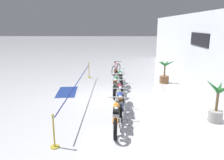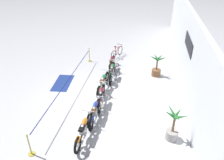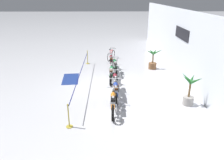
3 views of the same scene
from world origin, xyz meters
The scene contains 14 objects.
ground_plane centered at (0.00, 0.00, 0.00)m, with size 120.00×120.00×0.00m, color silver.
back_wall centered at (0.00, 5.12, 2.10)m, with size 28.00×0.29×4.20m.
motorcycle_maroon_0 centered at (-3.39, 0.50, 0.46)m, with size 2.08×0.62×0.92m.
motorcycle_green_1 centered at (-2.10, 0.74, 0.48)m, with size 2.39×0.62×0.96m.
motorcycle_green_2 centered at (-0.69, 0.47, 0.46)m, with size 2.40×0.62×0.94m.
motorcycle_maroon_3 centered at (0.74, 0.67, 0.47)m, with size 2.37×0.62×0.95m.
motorcycle_blue_4 centered at (1.99, 0.65, 0.45)m, with size 2.10×0.62×0.92m.
motorcycle_orange_5 centered at (3.27, 0.48, 0.47)m, with size 2.23×0.62×0.94m.
bicycle centered at (-5.44, 0.52, 0.38)m, with size 1.62×0.72×0.95m.
potted_palm_left_of_row centered at (-2.97, 3.52, 0.57)m, with size 0.90×1.14×1.54m.
potted_palm_right_of_row centered at (2.65, 4.19, 0.67)m, with size 1.11×1.02×1.64m.
stanchion_far_left centered at (-1.26, -1.34, 0.72)m, with size 8.78×0.28×1.05m.
stanchion_mid_left centered at (4.49, -1.34, 0.36)m, with size 0.28×0.28×1.05m.
floor_banner centered at (-0.99, -2.16, 0.00)m, with size 2.02×1.00×0.01m, color navy.
Camera 2 is at (9.88, 2.89, 6.97)m, focal length 35.00 mm.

